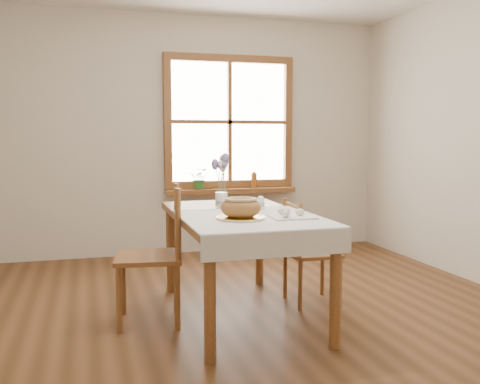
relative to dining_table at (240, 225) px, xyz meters
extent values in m
plane|color=brown|center=(0.00, -0.30, -0.66)|extent=(5.00, 5.00, 0.00)
cube|color=beige|center=(0.00, 2.20, 0.64)|extent=(4.50, 0.10, 2.60)
cube|color=brown|center=(0.50, 2.16, 1.48)|extent=(1.46, 0.08, 0.08)
cube|color=brown|center=(0.50, 2.16, 0.10)|extent=(1.46, 0.08, 0.08)
cube|color=brown|center=(-0.19, 2.16, 0.79)|extent=(0.08, 0.08, 1.30)
cube|color=brown|center=(1.19, 2.16, 0.79)|extent=(0.08, 0.08, 1.30)
cube|color=brown|center=(0.50, 2.16, 0.79)|extent=(0.04, 0.06, 1.30)
cube|color=brown|center=(0.50, 2.16, 0.79)|extent=(1.30, 0.06, 0.04)
cube|color=white|center=(0.50, 2.19, 0.79)|extent=(1.30, 0.01, 1.30)
cube|color=brown|center=(0.50, 2.10, 0.03)|extent=(1.46, 0.20, 0.05)
cube|color=brown|center=(0.00, 0.00, 0.06)|extent=(0.90, 1.60, 0.05)
cylinder|color=brown|center=(-0.39, -0.74, -0.31)|extent=(0.07, 0.07, 0.70)
cylinder|color=brown|center=(0.39, -0.74, -0.31)|extent=(0.07, 0.07, 0.70)
cylinder|color=brown|center=(-0.39, 0.74, -0.31)|extent=(0.07, 0.07, 0.70)
cylinder|color=brown|center=(0.39, 0.74, -0.31)|extent=(0.07, 0.07, 0.70)
cube|color=white|center=(0.00, -0.30, 0.09)|extent=(0.91, 0.99, 0.01)
cylinder|color=white|center=(-0.09, -0.34, 0.10)|extent=(0.35, 0.35, 0.02)
ellipsoid|color=#A8793B|center=(-0.09, -0.34, 0.18)|extent=(0.26, 0.26, 0.14)
cube|color=white|center=(0.25, -0.37, 0.10)|extent=(0.29, 0.25, 0.01)
cylinder|color=white|center=(0.03, -0.05, 0.14)|extent=(0.05, 0.05, 0.09)
cylinder|color=white|center=(0.17, 0.03, 0.15)|extent=(0.07, 0.07, 0.10)
cylinder|color=white|center=(-0.05, 0.34, 0.14)|extent=(0.10, 0.10, 0.11)
imported|color=#356F2C|center=(0.14, 2.10, 0.14)|extent=(0.28, 0.29, 0.18)
cylinder|color=#9A521C|center=(0.77, 2.10, 0.14)|extent=(0.07, 0.07, 0.18)
camera|label=1|loc=(-1.04, -3.62, 0.63)|focal=40.00mm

